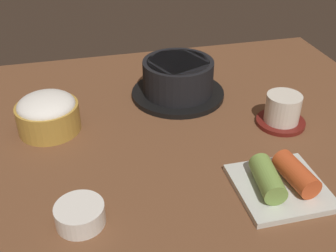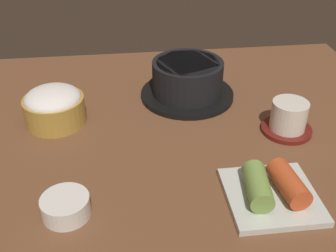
# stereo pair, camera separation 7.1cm
# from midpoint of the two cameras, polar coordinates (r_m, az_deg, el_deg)

# --- Properties ---
(dining_table) EXTENTS (1.00, 0.76, 0.02)m
(dining_table) POSITION_cam_midpoint_polar(r_m,az_deg,el_deg) (0.75, -4.59, -2.05)
(dining_table) COLOR brown
(dining_table) RESTS_ON ground
(stone_pot) EXTENTS (0.19, 0.19, 0.08)m
(stone_pot) POSITION_cam_midpoint_polar(r_m,az_deg,el_deg) (0.85, -1.01, 6.41)
(stone_pot) COLOR black
(stone_pot) RESTS_ON dining_table
(rice_bowl) EXTENTS (0.11, 0.11, 0.07)m
(rice_bowl) POSITION_cam_midpoint_polar(r_m,az_deg,el_deg) (0.78, -18.91, 1.66)
(rice_bowl) COLOR #B78C38
(rice_bowl) RESTS_ON dining_table
(tea_cup_with_saucer) EXTENTS (0.09, 0.09, 0.06)m
(tea_cup_with_saucer) POSITION_cam_midpoint_polar(r_m,az_deg,el_deg) (0.78, 13.09, 1.99)
(tea_cup_with_saucer) COLOR maroon
(tea_cup_with_saucer) RESTS_ON dining_table
(kimchi_plate) EXTENTS (0.13, 0.13, 0.04)m
(kimchi_plate) POSITION_cam_midpoint_polar(r_m,az_deg,el_deg) (0.63, 12.25, -7.67)
(kimchi_plate) COLOR silver
(kimchi_plate) RESTS_ON dining_table
(side_bowl_near) EXTENTS (0.07, 0.07, 0.03)m
(side_bowl_near) POSITION_cam_midpoint_polar(r_m,az_deg,el_deg) (0.59, -15.63, -11.82)
(side_bowl_near) COLOR white
(side_bowl_near) RESTS_ON dining_table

